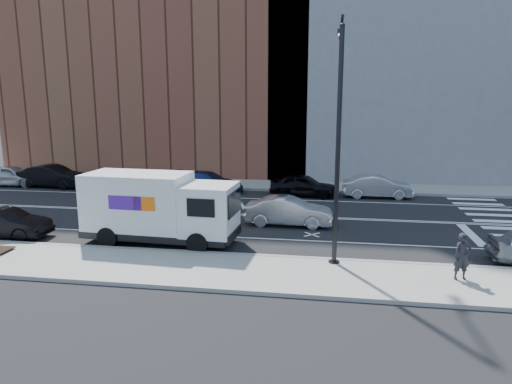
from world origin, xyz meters
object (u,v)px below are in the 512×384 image
(driving_sedan, at_px, (289,211))
(pedestrian, at_px, (462,257))
(fedex_van, at_px, (159,207))
(far_parked_b, at_px, (53,176))
(far_parked_a, at_px, (12,176))

(driving_sedan, relative_size, pedestrian, 2.64)
(pedestrian, bearing_deg, fedex_van, 151.95)
(far_parked_b, height_order, driving_sedan, far_parked_b)
(driving_sedan, height_order, pedestrian, pedestrian)
(far_parked_a, bearing_deg, fedex_van, -130.80)
(fedex_van, height_order, far_parked_b, fedex_van)
(far_parked_a, height_order, far_parked_b, far_parked_b)
(fedex_van, height_order, driving_sedan, fedex_van)
(far_parked_b, relative_size, driving_sedan, 1.12)
(far_parked_a, bearing_deg, pedestrian, -122.07)
(far_parked_a, xyz_separation_m, pedestrian, (28.20, -14.44, 0.21))
(fedex_van, xyz_separation_m, far_parked_a, (-16.02, 11.57, -0.88))
(far_parked_b, bearing_deg, far_parked_a, 94.02)
(fedex_van, relative_size, far_parked_a, 1.53)
(fedex_van, xyz_separation_m, pedestrian, (12.18, -2.86, -0.66))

